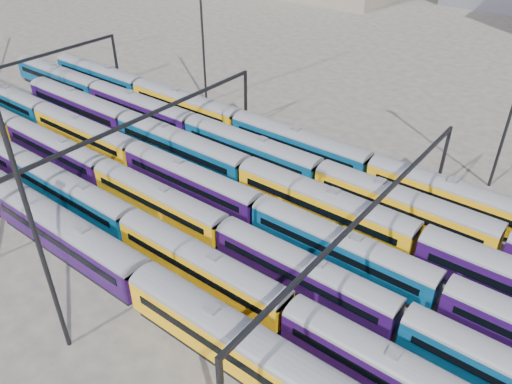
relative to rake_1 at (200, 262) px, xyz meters
The scene contains 12 objects.
ground 10.40m from the rake_1, 82.45° to the left, with size 500.00×500.00×0.00m, color #413B37.
rake_1 is the anchor object (origin of this frame).
rake_2 21.13m from the rake_1, 166.31° to the left, with size 113.32×2.77×4.64m.
rake_3 14.82m from the rake_1, 137.57° to the left, with size 138.61×2.90×4.87m.
rake_4 15.53m from the rake_1, 75.07° to the left, with size 106.60×3.12×5.26m.
rake_5 22.35m from the rake_1, 116.50° to the left, with size 103.45×3.03×5.10m.
rake_6 25.67m from the rake_1, 103.16° to the left, with size 102.50×3.00×5.05m.
gantry_0 49.87m from the rake_1, 168.39° to the left, with size 0.35×40.35×8.03m.
gantry_1 21.61m from the rake_1, 151.83° to the left, with size 0.35×40.35×8.03m.
gantry_2 15.70m from the rake_1, 41.44° to the left, with size 0.35×40.35×8.03m.
mast_1 44.47m from the rake_1, 131.86° to the left, with size 1.40×0.50×25.60m.
mast_2 16.99m from the rake_1, 107.02° to the right, with size 1.40×0.50×25.60m.
Camera 1 is at (23.86, -34.21, 33.01)m, focal length 35.00 mm.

